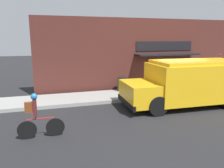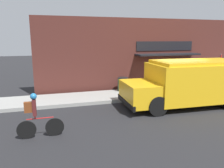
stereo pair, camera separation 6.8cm
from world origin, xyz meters
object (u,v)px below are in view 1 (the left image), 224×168
(school_bus, at_px, (190,82))
(cyclist, at_px, (37,116))
(stop_sign_post, at_px, (219,66))
(trash_bin, at_px, (122,84))

(school_bus, height_order, cyclist, school_bus)
(cyclist, bearing_deg, stop_sign_post, 19.51)
(school_bus, distance_m, stop_sign_post, 4.15)
(stop_sign_post, height_order, trash_bin, stop_sign_post)
(cyclist, relative_size, trash_bin, 1.89)
(school_bus, relative_size, trash_bin, 7.45)
(school_bus, xyz_separation_m, stop_sign_post, (3.60, 2.00, 0.47))
(cyclist, distance_m, stop_sign_post, 11.56)
(school_bus, height_order, trash_bin, school_bus)
(trash_bin, bearing_deg, cyclist, -134.23)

